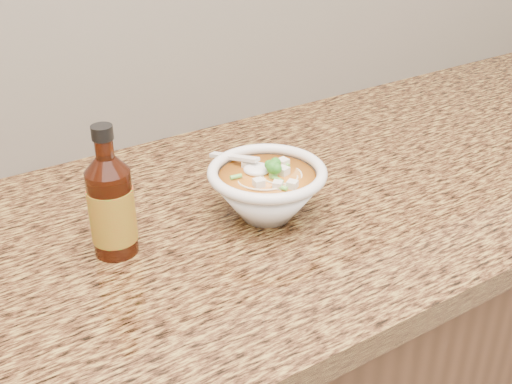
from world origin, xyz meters
TOP-DOWN VIEW (x-y plane):
  - counter_slab at (0.00, 1.68)m, footprint 4.00×0.68m
  - soup_bowl at (0.15, 1.63)m, footprint 0.18×0.20m
  - hot_sauce_bottle at (-0.08, 1.67)m, footprint 0.08×0.08m

SIDE VIEW (x-z plane):
  - counter_slab at x=0.00m, z-range 0.86..0.90m
  - soup_bowl at x=0.15m, z-range 0.89..0.99m
  - hot_sauce_bottle at x=-0.08m, z-range 0.88..1.07m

